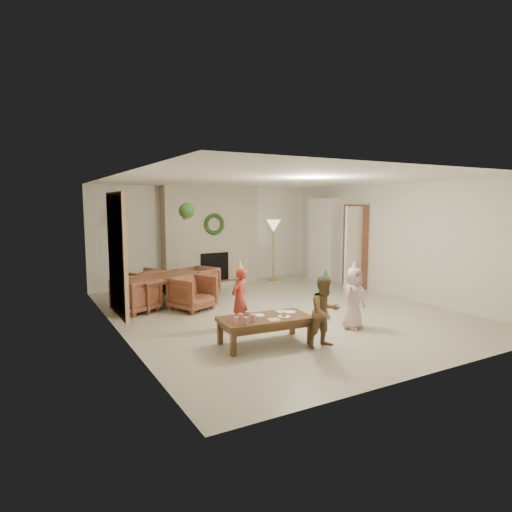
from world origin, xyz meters
TOP-DOWN VIEW (x-y plane):
  - floor at (0.00, 0.00)m, footprint 7.00×7.00m
  - ceiling at (0.00, 0.00)m, footprint 7.00×7.00m
  - wall_back at (0.00, 3.50)m, footprint 7.00×0.00m
  - wall_front at (0.00, -3.50)m, footprint 7.00×0.00m
  - wall_left at (-3.00, 0.00)m, footprint 0.00×7.00m
  - wall_right at (3.00, 0.00)m, footprint 0.00×7.00m
  - fireplace_mass at (0.00, 3.30)m, footprint 2.50×0.40m
  - fireplace_hearth at (0.00, 2.95)m, footprint 1.60×0.30m
  - fireplace_firebox at (0.00, 3.12)m, footprint 0.75×0.12m
  - fireplace_wreath at (0.00, 3.07)m, footprint 0.54×0.10m
  - floor_lamp_base at (1.69, 3.00)m, footprint 0.30×0.30m
  - floor_lamp_post at (1.69, 3.00)m, footprint 0.03×0.03m
  - floor_lamp_shade at (1.69, 3.00)m, footprint 0.39×0.39m
  - bookshelf_carcass at (2.84, 2.30)m, footprint 0.30×1.00m
  - bookshelf_shelf_a at (2.82, 2.30)m, footprint 0.30×0.92m
  - bookshelf_shelf_b at (2.82, 2.30)m, footprint 0.30×0.92m
  - bookshelf_shelf_c at (2.82, 2.30)m, footprint 0.30×0.92m
  - bookshelf_shelf_d at (2.82, 2.30)m, footprint 0.30×0.92m
  - books_row_lower at (2.80, 2.15)m, footprint 0.20×0.40m
  - books_row_mid at (2.80, 2.35)m, footprint 0.20×0.44m
  - books_row_upper at (2.80, 2.20)m, footprint 0.20×0.36m
  - door_frame at (2.96, 1.20)m, footprint 0.05×0.86m
  - door_leaf at (2.58, 0.82)m, footprint 0.77×0.32m
  - curtain_panel at (-2.96, 0.20)m, footprint 0.06×1.20m
  - dining_table at (-1.73, 1.61)m, footprint 1.95×1.57m
  - dining_chair_near at (-1.42, 0.93)m, footprint 0.95×0.96m
  - dining_chair_far at (-2.04, 2.29)m, footprint 0.95×0.96m
  - dining_chair_left at (-2.41, 1.30)m, footprint 0.96×0.95m
  - dining_chair_right at (-0.88, 2.00)m, footprint 0.96×0.95m
  - hanging_plant_cord at (-1.30, 1.50)m, footprint 0.01×0.01m
  - hanging_plant_pot at (-1.30, 1.50)m, footprint 0.16×0.16m
  - hanging_plant_foliage at (-1.30, 1.50)m, footprint 0.32×0.32m
  - coffee_table_top at (-1.24, -1.55)m, footprint 1.39×0.78m
  - coffee_table_apron at (-1.24, -1.55)m, footprint 1.28×0.67m
  - coffee_leg_fl at (-1.87, -1.77)m, footprint 0.08×0.08m
  - coffee_leg_fr at (-0.66, -1.88)m, footprint 0.08×0.08m
  - coffee_leg_bl at (-1.82, -1.23)m, footprint 0.08×0.08m
  - coffee_leg_br at (-0.61, -1.34)m, footprint 0.08×0.08m
  - cup_a at (-1.77, -1.66)m, footprint 0.08×0.08m
  - cup_b at (-1.75, -1.46)m, footprint 0.08×0.08m
  - cup_c at (-1.65, -1.73)m, footprint 0.08×0.08m
  - cup_d at (-1.63, -1.52)m, footprint 0.08×0.08m
  - cup_e at (-1.50, -1.66)m, footprint 0.08×0.08m
  - cup_f at (-1.48, -1.45)m, footprint 0.08×0.08m
  - plate_a at (-1.28, -1.43)m, footprint 0.20×0.20m
  - plate_b at (-0.99, -1.68)m, footprint 0.20×0.20m
  - plate_c at (-0.77, -1.49)m, footprint 0.20×0.20m
  - food_scoop at (-0.99, -1.68)m, footprint 0.08×0.08m
  - napkin_left at (-1.20, -1.74)m, footprint 0.17×0.17m
  - napkin_right at (-0.86, -1.40)m, footprint 0.17×0.17m
  - child_red at (-1.22, -0.70)m, footprint 0.45×0.40m
  - party_hat_red at (-1.22, -0.70)m, footprint 0.16×0.16m
  - child_plaid at (-0.55, -2.07)m, footprint 0.50×0.39m
  - party_hat_plaid at (-0.55, -2.07)m, footprint 0.16×0.16m
  - child_pink at (0.46, -1.55)m, footprint 0.57×0.45m
  - party_hat_pink at (0.46, -1.55)m, footprint 0.15×0.15m

SIDE VIEW (x-z plane):
  - floor at x=0.00m, z-range 0.00..0.00m
  - floor_lamp_base at x=1.69m, z-range 0.00..0.03m
  - fireplace_hearth at x=0.00m, z-range 0.00..0.12m
  - coffee_leg_fl at x=-1.87m, z-range 0.00..0.35m
  - coffee_leg_fr at x=-0.66m, z-range 0.00..0.35m
  - coffee_leg_bl at x=-1.82m, z-range 0.00..0.35m
  - coffee_leg_br at x=-0.61m, z-range 0.00..0.35m
  - dining_table at x=-1.73m, z-range 0.00..0.60m
  - coffee_table_apron at x=-1.24m, z-range 0.27..0.35m
  - dining_chair_near at x=-1.42m, z-range 0.00..0.66m
  - dining_chair_far at x=-2.04m, z-range 0.00..0.66m
  - dining_chair_left at x=-2.41m, z-range 0.00..0.66m
  - dining_chair_right at x=-0.88m, z-range 0.00..0.66m
  - coffee_table_top at x=-1.24m, z-range 0.35..0.41m
  - napkin_left at x=-1.20m, z-range 0.41..0.42m
  - napkin_right at x=-0.86m, z-range 0.41..0.42m
  - plate_a at x=-1.28m, z-range 0.41..0.42m
  - plate_b at x=-0.99m, z-range 0.41..0.42m
  - plate_c at x=-0.77m, z-range 0.41..0.42m
  - fireplace_firebox at x=0.00m, z-range 0.07..0.82m
  - bookshelf_shelf_a at x=2.82m, z-range 0.43..0.47m
  - food_scoop at x=-0.99m, z-range 0.42..0.49m
  - cup_a at x=-1.77m, z-range 0.41..0.50m
  - cup_b at x=-1.75m, z-range 0.41..0.50m
  - cup_c at x=-1.65m, z-range 0.41..0.50m
  - cup_d at x=-1.63m, z-range 0.41..0.50m
  - cup_e at x=-1.50m, z-range 0.41..0.50m
  - cup_f at x=-1.48m, z-range 0.41..0.50m
  - child_pink at x=0.46m, z-range 0.00..1.02m
  - child_plaid at x=-0.55m, z-range 0.00..1.04m
  - child_red at x=-1.22m, z-range 0.00..1.04m
  - books_row_lower at x=2.80m, z-range 0.47..0.71m
  - floor_lamp_post at x=1.69m, z-range 0.03..1.50m
  - bookshelf_shelf_b at x=2.82m, z-range 0.83..0.86m
  - books_row_mid at x=2.80m, z-range 0.87..1.11m
  - door_leaf at x=2.58m, z-range 0.00..2.00m
  - door_frame at x=2.96m, z-range 0.00..2.04m
  - party_hat_pink at x=0.46m, z-range 0.97..1.16m
  - party_hat_plaid at x=-0.55m, z-range 0.99..1.16m
  - party_hat_red at x=-1.22m, z-range 0.98..1.18m
  - bookshelf_carcass at x=2.84m, z-range 0.00..2.20m
  - wall_back at x=0.00m, z-range -2.25..4.75m
  - wall_front at x=0.00m, z-range -2.25..4.75m
  - wall_left at x=-3.00m, z-range -2.25..4.75m
  - wall_right at x=3.00m, z-range -2.25..4.75m
  - fireplace_mass at x=0.00m, z-range 0.00..2.50m
  - bookshelf_shelf_c at x=2.82m, z-range 1.24..1.26m
  - curtain_panel at x=-2.96m, z-range 0.25..2.25m
  - books_row_upper at x=2.80m, z-range 1.27..1.49m
  - floor_lamp_shade at x=1.69m, z-range 1.31..1.63m
  - fireplace_wreath at x=0.00m, z-range 1.28..1.82m
  - bookshelf_shelf_d at x=2.82m, z-range 1.64..1.66m
  - hanging_plant_pot at x=-1.30m, z-range 1.74..1.86m
  - hanging_plant_foliage at x=-1.30m, z-range 1.76..2.08m
  - hanging_plant_cord at x=-1.30m, z-range 1.80..2.50m
  - ceiling at x=0.00m, z-range 2.50..2.50m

